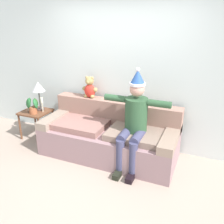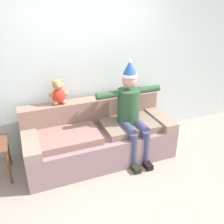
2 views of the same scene
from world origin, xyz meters
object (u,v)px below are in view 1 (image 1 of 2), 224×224
(candle_short, at_px, (42,103))
(potted_plant, at_px, (32,106))
(table_lamp, at_px, (38,88))
(side_table, at_px, (36,115))
(person_seated, at_px, (134,119))
(teddy_bear, at_px, (90,88))
(candle_tall, at_px, (28,103))
(couch, at_px, (110,136))

(candle_short, bearing_deg, potted_plant, -124.60)
(table_lamp, bearing_deg, side_table, -116.25)
(person_seated, relative_size, teddy_bear, 4.03)
(teddy_bear, xyz_separation_m, candle_tall, (-1.19, -0.27, -0.36))
(teddy_bear, bearing_deg, candle_short, -167.06)
(candle_tall, height_order, candle_short, candle_short)
(table_lamp, xyz_separation_m, candle_short, (0.09, -0.06, -0.26))
(potted_plant, bearing_deg, teddy_bear, 19.41)
(side_table, xyz_separation_m, table_lamp, (0.05, 0.10, 0.52))
(table_lamp, distance_m, candle_short, 0.28)
(teddy_bear, distance_m, candle_tall, 1.27)
(couch, bearing_deg, potted_plant, -177.43)
(teddy_bear, bearing_deg, couch, -29.60)
(candle_tall, bearing_deg, potted_plant, -25.08)
(potted_plant, relative_size, candle_tall, 1.46)
(teddy_bear, bearing_deg, potted_plant, -160.59)
(couch, height_order, candle_short, couch)
(table_lamp, bearing_deg, couch, -5.20)
(candle_short, bearing_deg, couch, -3.20)
(candle_short, bearing_deg, table_lamp, 148.58)
(person_seated, height_order, side_table, person_seated)
(potted_plant, distance_m, candle_tall, 0.20)
(person_seated, bearing_deg, table_lamp, 171.23)
(couch, bearing_deg, side_table, 178.56)
(couch, height_order, candle_tall, couch)
(person_seated, height_order, candle_short, person_seated)
(teddy_bear, xyz_separation_m, candle_short, (-0.90, -0.21, -0.33))
(couch, xyz_separation_m, potted_plant, (-1.51, -0.07, 0.35))
(teddy_bear, height_order, side_table, teddy_bear)
(person_seated, relative_size, potted_plant, 4.79)
(teddy_bear, relative_size, table_lamp, 0.69)
(potted_plant, height_order, candle_tall, potted_plant)
(person_seated, distance_m, candle_tall, 2.18)
(couch, height_order, potted_plant, couch)
(candle_short, bearing_deg, candle_tall, -168.17)
(person_seated, relative_size, table_lamp, 2.79)
(teddy_bear, relative_size, side_table, 0.71)
(couch, height_order, person_seated, person_seated)
(teddy_bear, height_order, candle_short, teddy_bear)
(person_seated, bearing_deg, side_table, 174.17)
(teddy_bear, bearing_deg, table_lamp, -171.48)
(person_seated, bearing_deg, candle_short, 172.53)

